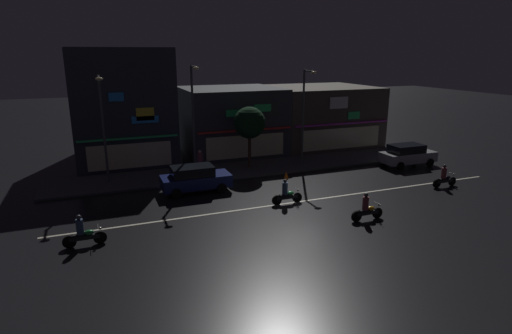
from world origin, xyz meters
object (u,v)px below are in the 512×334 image
streetlamp_west (103,121)px  parked_car_near_kerb (195,178)px  streetlamp_mid (194,112)px  motorcycle_opposite_lane (83,233)px  streetlamp_east (305,110)px  traffic_cone (286,175)px  parked_car_trailing (407,155)px  motorcycle_following (286,194)px  pedestrian_on_sidewalk (200,164)px  motorcycle_trailing_far (445,178)px  motorcycle_lead (367,209)px

streetlamp_west → parked_car_near_kerb: (5.05, -3.47, -3.41)m
streetlamp_mid → motorcycle_opposite_lane: size_ratio=3.98×
streetlamp_east → traffic_cone: bearing=-137.3°
parked_car_near_kerb → motorcycle_opposite_lane: bearing=41.4°
streetlamp_west → parked_car_trailing: size_ratio=1.63×
streetlamp_mid → motorcycle_following: 9.27m
streetlamp_mid → motorcycle_opposite_lane: bearing=-128.5°
parked_car_trailing → traffic_cone: parked_car_trailing is taller
streetlamp_west → motorcycle_following: 12.64m
pedestrian_on_sidewalk → motorcycle_following: 7.74m
streetlamp_west → streetlamp_east: 14.09m
streetlamp_east → motorcycle_following: streetlamp_east is taller
streetlamp_mid → streetlamp_east: bearing=-5.5°
parked_car_near_kerb → parked_car_trailing: size_ratio=1.00×
streetlamp_west → pedestrian_on_sidewalk: streetlamp_west is taller
parked_car_near_kerb → motorcycle_trailing_far: bearing=162.1°
motorcycle_trailing_far → motorcycle_following: bearing=-6.8°
parked_car_near_kerb → traffic_cone: 6.55m
motorcycle_trailing_far → traffic_cone: bearing=-33.5°
pedestrian_on_sidewalk → motorcycle_lead: (6.22, -10.69, -0.37)m
parked_car_near_kerb → traffic_cone: parked_car_near_kerb is taller
streetlamp_mid → parked_car_near_kerb: 5.17m
motorcycle_lead → traffic_cone: size_ratio=3.45×
streetlamp_west → streetlamp_east: size_ratio=0.97×
streetlamp_west → parked_car_trailing: streetlamp_west is taller
pedestrian_on_sidewalk → motorcycle_lead: 12.37m
motorcycle_following → motorcycle_opposite_lane: bearing=6.7°
streetlamp_west → motorcycle_following: (9.45, -7.57, -3.65)m
streetlamp_west → streetlamp_east: bearing=-3.1°
streetlamp_west → traffic_cone: streetlamp_west is taller
streetlamp_mid → motorcycle_trailing_far: streetlamp_mid is taller
motorcycle_lead → motorcycle_trailing_far: bearing=-162.1°
streetlamp_west → parked_car_near_kerb: 7.01m
streetlamp_west → parked_car_near_kerb: streetlamp_west is taller
parked_car_near_kerb → parked_car_trailing: (16.83, 0.28, 0.00)m
streetlamp_mid → motorcycle_following: streetlamp_mid is taller
streetlamp_mid → motorcycle_following: (3.54, -7.61, -3.94)m
streetlamp_west → streetlamp_mid: 5.92m
streetlamp_east → streetlamp_mid: bearing=174.5°
pedestrian_on_sidewalk → parked_car_trailing: pedestrian_on_sidewalk is taller
parked_car_near_kerb → motorcycle_trailing_far: parked_car_near_kerb is taller
streetlamp_mid → motorcycle_lead: (6.40, -11.34, -3.94)m
streetlamp_west → parked_car_trailing: 22.37m
streetlamp_mid → pedestrian_on_sidewalk: (0.18, -0.65, -3.57)m
streetlamp_west → parked_car_near_kerb: bearing=-34.5°
parked_car_trailing → streetlamp_east: bearing=162.6°
streetlamp_east → parked_car_near_kerb: 10.06m
motorcycle_lead → motorcycle_trailing_far: (8.12, 2.88, 0.00)m
streetlamp_east → parked_car_trailing: size_ratio=1.67×
motorcycle_lead → pedestrian_on_sidewalk: bearing=-61.4°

